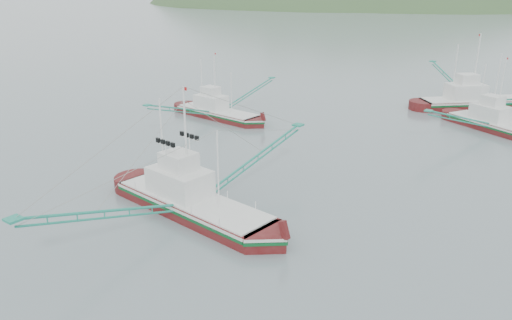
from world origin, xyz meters
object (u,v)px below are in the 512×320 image
Objects in this scene: main_boat at (191,194)px; bg_boat_far at (475,91)px; bg_boat_left at (217,108)px; bg_boat_right at (499,115)px.

bg_boat_far is (8.66, 49.48, 0.84)m from main_boat.
bg_boat_far is at bearing 85.47° from main_boat.
bg_boat_left is 1.03× the size of bg_boat_right.
bg_boat_right is 12.15m from bg_boat_far.
main_boat is 1.16× the size of bg_boat_left.
bg_boat_right is at bearing 75.27° from main_boat.
bg_boat_right reaches higher than bg_boat_left.
main_boat reaches higher than bg_boat_right.
bg_boat_right is (31.63, 15.29, 0.71)m from bg_boat_left.
bg_boat_left is 35.14m from bg_boat_right.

